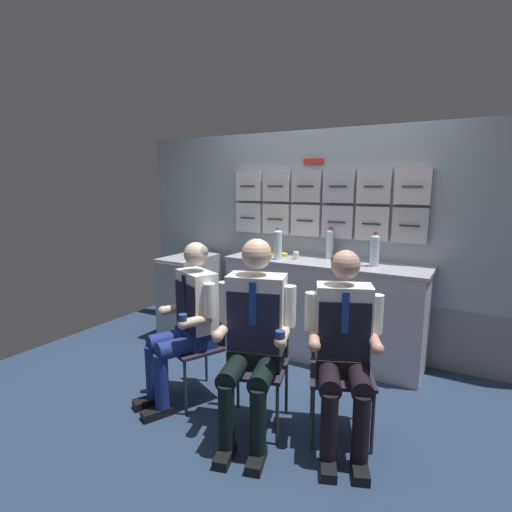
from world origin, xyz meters
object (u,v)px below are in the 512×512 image
Objects in this scene: crew_member_by_counter at (344,341)px; folding_chair_by_counter at (341,355)px; service_trolley at (189,293)px; paper_cup_blue at (296,255)px; folding_chair_left at (207,332)px; folding_chair_right at (259,349)px; crew_member_right at (254,329)px; snack_banana at (280,254)px; crew_member_left at (187,317)px; water_bottle_blue_cap at (375,250)px.

folding_chair_by_counter is at bearing 112.71° from crew_member_by_counter.
paper_cup_blue is (1.20, 0.14, 0.50)m from service_trolley.
folding_chair_left is 1.20m from paper_cup_blue.
paper_cup_blue reaches higher than service_trolley.
folding_chair_right is 1.00× the size of folding_chair_by_counter.
crew_member_right is 1.55× the size of folding_chair_by_counter.
crew_member_by_counter is (1.10, -0.05, 0.16)m from folding_chair_left.
paper_cup_blue reaches higher than snack_banana.
paper_cup_blue is at bearing 103.04° from crew_member_right.
service_trolley is at bearing -167.36° from snack_banana.
crew_member_by_counter reaches higher than folding_chair_by_counter.
crew_member_left is (0.88, -1.09, 0.19)m from service_trolley.
crew_member_left is 1.31m from paper_cup_blue.
water_bottle_blue_cap is at bearing 72.86° from crew_member_right.
snack_banana is at bearing 158.52° from paper_cup_blue.
service_trolley is at bearing 135.09° from folding_chair_left.
service_trolley is at bearing 141.94° from crew_member_right.
crew_member_right is 1.05× the size of crew_member_by_counter.
folding_chair_by_counter is 11.41× the size of paper_cup_blue.
crew_member_right is 0.61m from folding_chair_by_counter.
paper_cup_blue reaches higher than folding_chair_left.
crew_member_by_counter is (1.16, 0.09, 0.01)m from crew_member_left.
folding_chair_left and folding_chair_by_counter have the same top height.
paper_cup_blue is at bearing 102.57° from folding_chair_right.
crew_member_by_counter is 1.44m from paper_cup_blue.
crew_member_by_counter reaches higher than snack_banana.
folding_chair_right is 4.83× the size of snack_banana.
crew_member_right reaches higher than folding_chair_left.
crew_member_by_counter reaches higher than service_trolley.
crew_member_left is at bearing -114.70° from folding_chair_left.
crew_member_left is at bearing -175.35° from crew_member_by_counter.
folding_chair_by_counter is at bearing -23.17° from service_trolley.
water_bottle_blue_cap reaches higher than paper_cup_blue.
snack_banana is (-0.51, 1.40, 0.23)m from crew_member_right.
folding_chair_right is 2.76× the size of water_bottle_blue_cap.
crew_member_by_counter is at bearing 3.06° from folding_chair_right.
folding_chair_by_counter is 1.34m from paper_cup_blue.
folding_chair_by_counter is 0.23m from crew_member_by_counter.
crew_member_right is at bearing -22.81° from folding_chair_left.
service_trolley is 11.92× the size of paper_cup_blue.
service_trolley is 0.67× the size of crew_member_right.
folding_chair_right is 0.61m from crew_member_by_counter.
folding_chair_right is (1.46, -1.03, 0.04)m from service_trolley.
crew_member_right is at bearing -76.96° from paper_cup_blue.
snack_banana is at bearing 110.57° from folding_chair_right.
crew_member_left reaches higher than folding_chair_by_counter.
snack_banana is at bearing 85.09° from crew_member_left.
folding_chair_by_counter is (0.48, 0.33, -0.20)m from crew_member_right.
folding_chair_left is 1.04m from folding_chair_by_counter.
service_trolley reaches higher than folding_chair_left.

